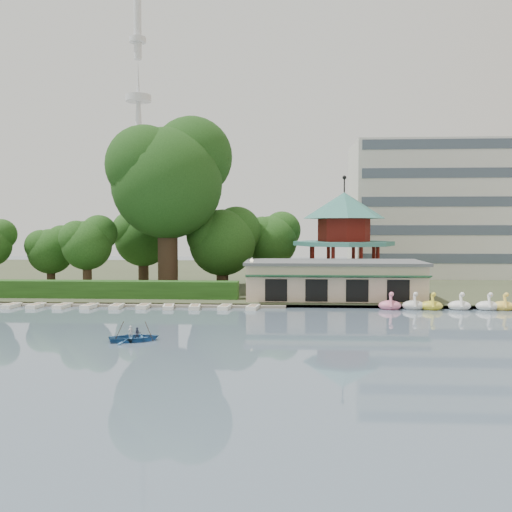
# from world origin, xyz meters

# --- Properties ---
(ground_plane) EXTENTS (220.00, 220.00, 0.00)m
(ground_plane) POSITION_xyz_m (0.00, 0.00, 0.00)
(ground_plane) COLOR slate
(ground_plane) RESTS_ON ground
(shore) EXTENTS (220.00, 70.00, 0.40)m
(shore) POSITION_xyz_m (0.00, 52.00, 0.20)
(shore) COLOR #424930
(shore) RESTS_ON ground
(embankment) EXTENTS (220.00, 0.60, 0.30)m
(embankment) POSITION_xyz_m (0.00, 17.30, 0.15)
(embankment) COLOR gray
(embankment) RESTS_ON ground
(dock) EXTENTS (34.00, 1.60, 0.24)m
(dock) POSITION_xyz_m (-12.00, 17.20, 0.12)
(dock) COLOR gray
(dock) RESTS_ON ground
(boathouse) EXTENTS (18.60, 9.39, 3.90)m
(boathouse) POSITION_xyz_m (10.00, 21.97, 2.37)
(boathouse) COLOR beige
(boathouse) RESTS_ON shore
(pavilion) EXTENTS (12.40, 12.40, 13.50)m
(pavilion) POSITION_xyz_m (12.00, 32.00, 7.48)
(pavilion) COLOR beige
(pavilion) RESTS_ON shore
(office_building) EXTENTS (38.00, 18.00, 20.00)m
(office_building) POSITION_xyz_m (32.67, 49.00, 9.73)
(office_building) COLOR silver
(office_building) RESTS_ON shore
(broadcast_tower) EXTENTS (8.00, 8.00, 96.00)m
(broadcast_tower) POSITION_xyz_m (-42.00, 140.00, 33.98)
(broadcast_tower) COLOR silver
(broadcast_tower) RESTS_ON ground
(hedge) EXTENTS (30.00, 2.00, 1.80)m
(hedge) POSITION_xyz_m (-15.00, 20.50, 1.30)
(hedge) COLOR #234F18
(hedge) RESTS_ON shore
(lamp_post) EXTENTS (0.36, 0.36, 4.28)m
(lamp_post) POSITION_xyz_m (1.50, 19.00, 3.34)
(lamp_post) COLOR black
(lamp_post) RESTS_ON shore
(big_tree) EXTENTS (14.29, 13.32, 20.69)m
(big_tree) POSITION_xyz_m (-8.82, 28.21, 14.02)
(big_tree) COLOR #3A281C
(big_tree) RESTS_ON shore
(small_trees) EXTENTS (39.38, 16.77, 10.34)m
(small_trees) POSITION_xyz_m (-9.97, 32.58, 6.38)
(small_trees) COLOR #3A281C
(small_trees) RESTS_ON shore
(swan_boats) EXTENTS (19.11, 2.05, 1.92)m
(swan_boats) POSITION_xyz_m (23.62, 16.63, 0.40)
(swan_boats) COLOR pink
(swan_boats) RESTS_ON ground
(moored_rowboats) EXTENTS (30.36, 2.69, 0.36)m
(moored_rowboats) POSITION_xyz_m (-12.79, 15.76, 0.18)
(moored_rowboats) COLOR white
(moored_rowboats) RESTS_ON ground
(rowboat_with_passengers) EXTENTS (5.63, 4.81, 2.01)m
(rowboat_with_passengers) POSITION_xyz_m (-5.44, 0.20, 0.49)
(rowboat_with_passengers) COLOR #2D6096
(rowboat_with_passengers) RESTS_ON ground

